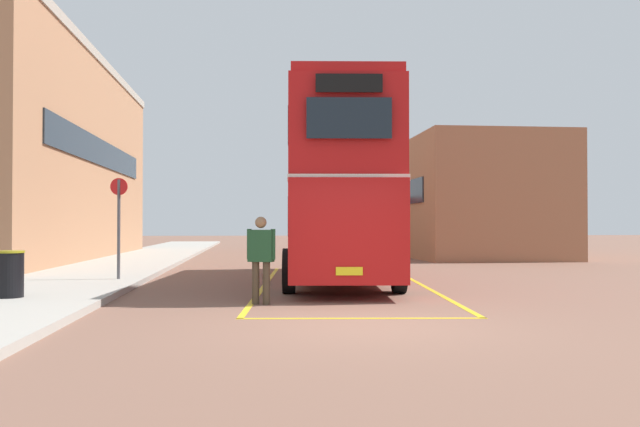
% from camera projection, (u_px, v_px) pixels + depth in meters
% --- Properties ---
extents(ground_plane, '(135.60, 135.60, 0.00)m').
position_uv_depth(ground_plane, '(300.00, 266.00, 24.37)').
color(ground_plane, brown).
extents(sidewalk_left, '(4.00, 57.60, 0.14)m').
position_uv_depth(sidewalk_left, '(132.00, 262.00, 26.12)').
color(sidewalk_left, '#A39E93').
rests_on(sidewalk_left, ground).
extents(brick_building_left, '(5.97, 20.81, 8.64)m').
position_uv_depth(brick_building_left, '(30.00, 158.00, 27.66)').
color(brick_building_left, '#AD7A56').
rests_on(brick_building_left, ground).
extents(depot_building_right, '(6.41, 14.95, 5.51)m').
position_uv_depth(depot_building_right, '(456.00, 201.00, 34.07)').
color(depot_building_right, '#9E6647').
rests_on(depot_building_right, ground).
extents(double_decker_bus, '(3.34, 10.46, 4.75)m').
position_uv_depth(double_decker_bus, '(338.00, 188.00, 17.95)').
color(double_decker_bus, black).
rests_on(double_decker_bus, ground).
extents(single_deck_bus, '(3.23, 9.04, 3.02)m').
position_uv_depth(single_deck_bus, '(346.00, 223.00, 38.95)').
color(single_deck_bus, black).
rests_on(single_deck_bus, ground).
extents(pedestrian_boarding, '(0.54, 0.36, 1.68)m').
position_uv_depth(pedestrian_boarding, '(261.00, 254.00, 12.67)').
color(pedestrian_boarding, '#473828').
rests_on(pedestrian_boarding, ground).
extents(litter_bin, '(0.55, 0.55, 0.89)m').
position_uv_depth(litter_bin, '(9.00, 274.00, 12.61)').
color(litter_bin, black).
rests_on(litter_bin, sidewalk_left).
extents(bus_stop_sign, '(0.44, 0.08, 2.58)m').
position_uv_depth(bus_stop_sign, '(119.00, 218.00, 16.93)').
color(bus_stop_sign, '#4C4C51').
rests_on(bus_stop_sign, sidewalk_left).
extents(bay_marking_yellow, '(5.11, 12.62, 0.01)m').
position_uv_depth(bay_marking_yellow, '(345.00, 288.00, 16.01)').
color(bay_marking_yellow, gold).
rests_on(bay_marking_yellow, ground).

